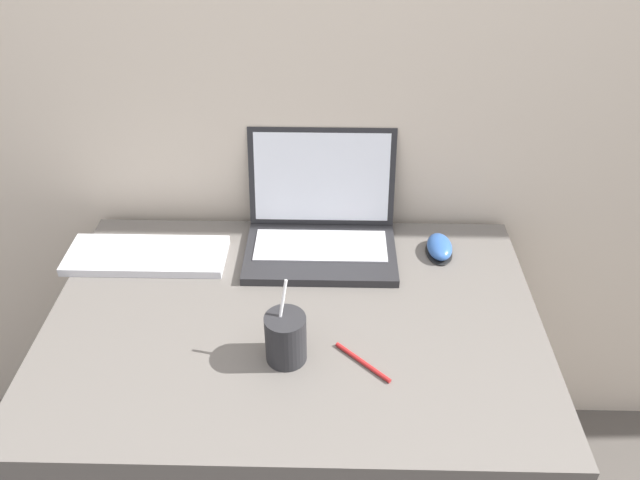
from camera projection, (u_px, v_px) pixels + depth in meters
The scene contains 7 objects.
wall_back at pixel (298, 27), 1.37m from camera, with size 7.00×0.04×2.50m.
desk at pixel (297, 429), 1.56m from camera, with size 1.06×0.73×0.76m.
laptop at pixel (321, 223), 1.51m from camera, with size 0.36×0.29×0.26m.
drink_cup at pixel (286, 337), 1.21m from camera, with size 0.08×0.08×0.18m.
computer_mouse at pixel (439, 248), 1.51m from camera, with size 0.06×0.11×0.04m.
external_keyboard at pixel (147, 255), 1.49m from camera, with size 0.38×0.14×0.02m.
pen at pixel (363, 362), 1.22m from camera, with size 0.11×0.10×0.01m.
Camera 1 is at (0.08, -0.62, 1.67)m, focal length 35.00 mm.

